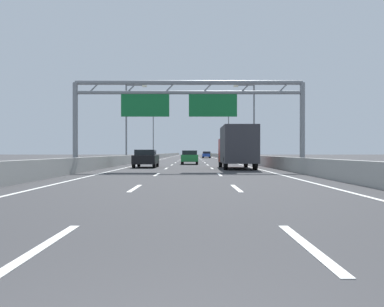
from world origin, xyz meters
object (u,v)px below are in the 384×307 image
object	(u,v)px
streetlamp_right_far	(228,132)
box_truck	(238,146)
black_car	(146,158)
sign_gantry	(187,102)
green_car	(190,157)
yellow_car	(207,154)
streetlamp_right_mid	(253,118)
blue_car	(207,155)
streetlamp_left_mid	(129,118)
silver_car	(192,156)
white_car	(191,155)
streetlamp_left_far	(155,132)

from	to	relation	value
streetlamp_right_far	box_truck	bearing A→B (deg)	-94.05
black_car	sign_gantry	bearing A→B (deg)	-57.91
green_car	yellow_car	distance (m)	55.65
black_car	box_truck	xyz separation A→B (m)	(7.37, -2.72, 0.98)
sign_gantry	streetlamp_right_mid	world-z (taller)	streetlamp_right_mid
streetlamp_right_mid	yellow_car	world-z (taller)	streetlamp_right_mid
black_car	yellow_car	xyz separation A→B (m)	(7.44, 64.85, -0.02)
blue_car	yellow_car	distance (m)	7.33
blue_car	yellow_car	size ratio (longest dim) A/B	1.07
black_car	blue_car	size ratio (longest dim) A/B	0.96
sign_gantry	streetlamp_left_mid	xyz separation A→B (m)	(-7.31, 20.68, 0.58)
streetlamp_left_mid	box_truck	size ratio (longest dim) A/B	1.26
green_car	silver_car	bearing A→B (deg)	89.46
white_car	blue_car	distance (m)	12.12
streetlamp_left_far	white_car	size ratio (longest dim) A/B	2.03
sign_gantry	green_car	size ratio (longest dim) A/B	3.89
green_car	box_truck	xyz separation A→B (m)	(3.76, -12.06, 0.98)
sign_gantry	blue_car	bearing A→B (deg)	86.78
streetlamp_left_mid	white_car	size ratio (longest dim) A/B	2.03
box_truck	black_car	bearing A→B (deg)	159.76
streetlamp_left_mid	sign_gantry	bearing A→B (deg)	-70.54
sign_gantry	black_car	distance (m)	7.71
green_car	streetlamp_left_mid	bearing A→B (deg)	142.16
streetlamp_right_far	yellow_car	size ratio (longest dim) A/B	2.25
streetlamp_left_mid	silver_car	bearing A→B (deg)	45.72
streetlamp_left_mid	streetlamp_right_mid	distance (m)	14.93
streetlamp_right_far	box_truck	distance (m)	52.96
streetlamp_left_far	yellow_car	bearing A→B (deg)	52.86
sign_gantry	box_truck	world-z (taller)	sign_gantry
sign_gantry	black_car	xyz separation A→B (m)	(-3.48, 5.56, -4.06)
streetlamp_left_mid	streetlamp_right_far	distance (m)	37.92
box_truck	sign_gantry	bearing A→B (deg)	-143.88
white_car	box_truck	world-z (taller)	box_truck
streetlamp_left_mid	blue_car	xyz separation A→B (m)	(10.85, 42.41, -4.64)
streetlamp_left_mid	streetlamp_right_mid	world-z (taller)	same
streetlamp_left_mid	box_truck	world-z (taller)	streetlamp_left_mid
streetlamp_right_mid	blue_car	size ratio (longest dim) A/B	2.10
streetlamp_left_far	white_car	world-z (taller)	streetlamp_left_far
box_truck	streetlamp_left_mid	bearing A→B (deg)	122.11
streetlamp_right_far	green_car	xyz separation A→B (m)	(-7.49, -40.64, -4.64)
green_car	box_truck	world-z (taller)	box_truck
white_car	streetlamp_right_mid	bearing A→B (deg)	-76.42
streetlamp_left_mid	green_car	distance (m)	10.50
silver_car	yellow_car	world-z (taller)	silver_car
streetlamp_left_far	box_truck	distance (m)	54.00
green_car	sign_gantry	bearing A→B (deg)	-90.51
streetlamp_right_mid	streetlamp_right_far	distance (m)	34.86
black_car	white_car	bearing A→B (deg)	85.42
blue_car	yellow_car	xyz separation A→B (m)	(0.41, 7.32, -0.01)
streetlamp_left_far	green_car	world-z (taller)	streetlamp_left_far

